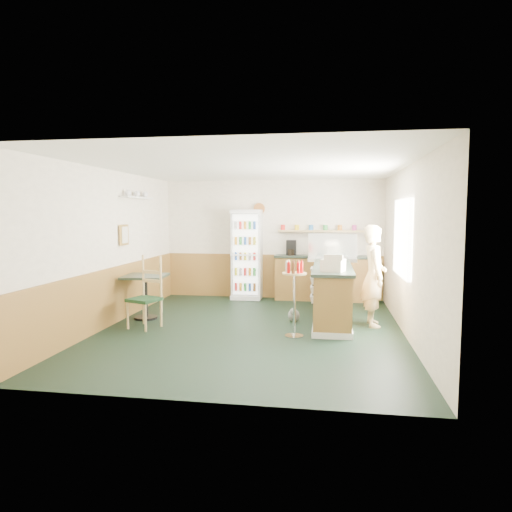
% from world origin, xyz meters
% --- Properties ---
extents(ground, '(6.00, 6.00, 0.00)m').
position_xyz_m(ground, '(0.00, 0.00, 0.00)').
color(ground, black).
rests_on(ground, ground).
extents(room_envelope, '(5.04, 6.02, 2.72)m').
position_xyz_m(room_envelope, '(-0.23, 0.73, 1.52)').
color(room_envelope, white).
rests_on(room_envelope, ground).
extents(service_counter, '(0.68, 3.01, 1.01)m').
position_xyz_m(service_counter, '(1.35, 1.07, 0.46)').
color(service_counter, olive).
rests_on(service_counter, ground).
extents(back_counter, '(2.24, 0.42, 1.69)m').
position_xyz_m(back_counter, '(1.19, 2.80, 0.55)').
color(back_counter, olive).
rests_on(back_counter, ground).
extents(drinks_fridge, '(0.67, 0.55, 2.03)m').
position_xyz_m(drinks_fridge, '(-0.55, 2.74, 1.01)').
color(drinks_fridge, white).
rests_on(drinks_fridge, ground).
extents(display_case, '(0.94, 0.49, 0.53)m').
position_xyz_m(display_case, '(1.35, 1.65, 1.27)').
color(display_case, silver).
rests_on(display_case, service_counter).
extents(cash_register, '(0.42, 0.43, 0.20)m').
position_xyz_m(cash_register, '(1.35, 0.01, 1.11)').
color(cash_register, beige).
rests_on(cash_register, service_counter).
extents(shopkeeper, '(0.47, 0.62, 1.75)m').
position_xyz_m(shopkeeper, '(2.05, 0.59, 0.88)').
color(shopkeeper, tan).
rests_on(shopkeeper, ground).
extents(condiment_stand, '(0.38, 0.38, 1.19)m').
position_xyz_m(condiment_stand, '(0.75, -0.33, 0.81)').
color(condiment_stand, silver).
rests_on(condiment_stand, ground).
extents(newspaper_rack, '(0.09, 0.44, 0.69)m').
position_xyz_m(newspaper_rack, '(0.99, 1.28, 0.58)').
color(newspaper_rack, black).
rests_on(newspaper_rack, ground).
extents(cafe_table, '(0.80, 0.80, 0.81)m').
position_xyz_m(cafe_table, '(-2.05, 0.47, 0.57)').
color(cafe_table, black).
rests_on(cafe_table, ground).
extents(cafe_chair, '(0.58, 0.58, 1.23)m').
position_xyz_m(cafe_chair, '(-1.80, -0.07, 0.64)').
color(cafe_chair, black).
rests_on(cafe_chair, ground).
extents(dog_doorstop, '(0.21, 0.28, 0.26)m').
position_xyz_m(dog_doorstop, '(0.67, 0.69, 0.12)').
color(dog_doorstop, gray).
rests_on(dog_doorstop, ground).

